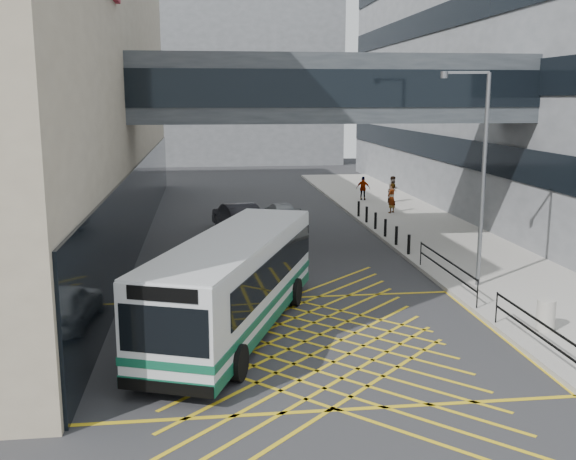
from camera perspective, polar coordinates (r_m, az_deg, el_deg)
name	(u,v)px	position (r m, az deg, el deg)	size (l,w,h in m)	color
ground	(305,342)	(20.25, 1.43, -9.43)	(120.00, 120.00, 0.00)	#333335
building_far	(209,81)	(78.77, -6.68, 12.45)	(28.00, 16.00, 18.00)	slate
skybridge	(332,89)	(31.29, 3.71, 11.83)	(20.00, 4.10, 3.00)	#3A3F44
pavement	(431,233)	(36.44, 11.98, -0.23)	(6.00, 54.00, 0.16)	#ABA69D
box_junction	(305,342)	(20.24, 1.43, -9.42)	(12.00, 9.00, 0.01)	gold
bus	(236,281)	(20.73, -4.45, -4.31)	(6.03, 10.83, 2.99)	silver
car_white	(155,301)	(22.13, -11.17, -5.93)	(1.80, 4.39, 1.40)	white
car_dark	(237,217)	(36.28, -4.30, 1.09)	(1.99, 5.09, 1.59)	#222227
car_silver	(281,212)	(38.93, -0.64, 1.54)	(1.67, 3.96, 1.23)	gray
street_lamp	(479,166)	(25.69, 15.87, 5.23)	(1.78, 0.67, 7.89)	slate
litter_bin	(546,315)	(22.02, 20.99, -6.73)	(0.55, 0.55, 0.95)	#ADA89E
kerb_railings	(480,289)	(23.26, 15.98, -4.85)	(0.05, 12.54, 1.00)	black
bollards	(380,224)	(35.54, 7.82, 0.50)	(0.14, 10.14, 0.90)	black
pedestrian_a	(392,198)	(41.69, 8.76, 2.68)	(0.72, 0.52, 1.81)	gray
pedestrian_b	(393,189)	(45.83, 8.89, 3.41)	(0.87, 0.51, 1.78)	gray
pedestrian_c	(363,188)	(46.73, 6.39, 3.52)	(0.96, 0.46, 1.62)	gray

